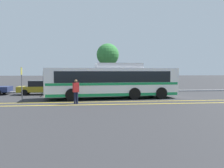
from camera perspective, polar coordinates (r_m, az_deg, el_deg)
ground_plane at (r=19.13m, az=-1.65°, el=-3.76°), size 220.00×220.00×0.00m
lane_strip_0 at (r=17.02m, az=0.78°, el=-4.63°), size 31.24×0.20×0.01m
lane_strip_1 at (r=15.66m, az=1.38°, el=-5.32°), size 31.24×0.20×0.01m
curb_strip at (r=24.92m, az=-1.40°, el=-1.95°), size 39.24×0.36×0.15m
transit_bus at (r=19.06m, az=0.06°, el=0.81°), size 11.70×3.46×3.06m
parked_car_1 at (r=23.38m, az=-18.43°, el=-0.91°), size 4.31×2.00×1.42m
parked_car_2 at (r=23.30m, az=-3.46°, el=-0.59°), size 4.20×1.98×1.57m
pedestrian_0 at (r=15.97m, az=-9.42°, el=-1.55°), size 0.47×0.37×1.77m
bus_stop_sign at (r=18.35m, az=-22.53°, el=0.99°), size 0.07×0.40×2.70m
tree_0 at (r=28.00m, az=-1.11°, el=7.60°), size 2.84×2.84×5.91m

